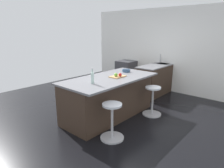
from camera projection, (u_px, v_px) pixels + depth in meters
ground_plane at (115, 113)px, 4.83m from camera, size 7.59×7.59×0.00m
interior_partition_left at (168, 50)px, 6.40m from camera, size 0.12×5.84×2.64m
sink_cabinet at (160, 78)px, 6.40m from camera, size 2.00×0.60×1.19m
oven_range at (126, 73)px, 7.26m from camera, size 0.60×0.61×0.88m
kitchen_island at (109, 97)px, 4.56m from camera, size 2.27×1.10×0.93m
stool_by_window at (152, 102)px, 4.66m from camera, size 0.44×0.44×0.69m
stool_middle at (112, 122)px, 3.61m from camera, size 0.44×0.44×0.69m
cutting_board at (118, 76)px, 4.47m from camera, size 0.36×0.24×0.02m
apple_red at (120, 75)px, 4.42m from camera, size 0.08×0.08×0.08m
apple_green at (116, 75)px, 4.41m from camera, size 0.08×0.08×0.08m
water_bottle at (92, 78)px, 3.88m from camera, size 0.06×0.06×0.31m
fruit_bowl at (126, 70)px, 4.99m from camera, size 0.20×0.20×0.07m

